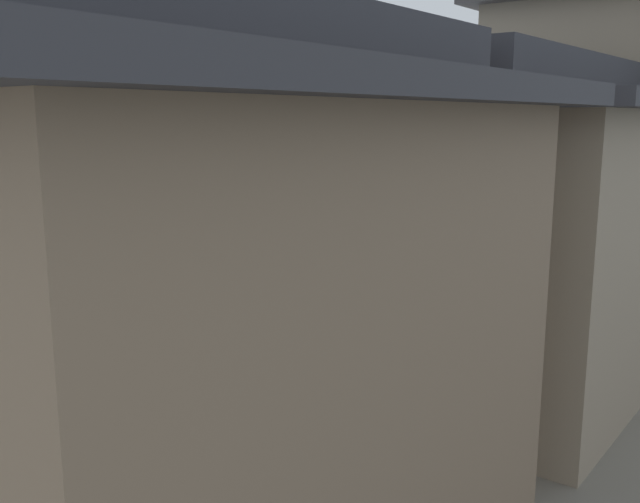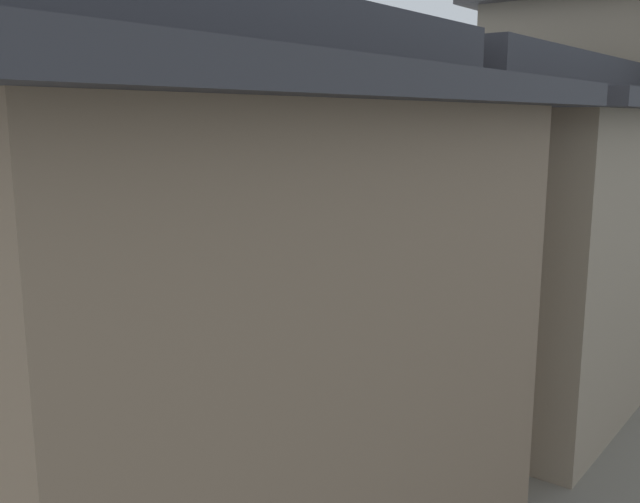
# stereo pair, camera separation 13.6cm
# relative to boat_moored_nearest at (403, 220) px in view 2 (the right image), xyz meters

# --- Properties ---
(boat_moored_nearest) EXTENTS (4.19, 1.62, 0.75)m
(boat_moored_nearest) POSITION_rel_boat_moored_nearest_xyz_m (0.00, 0.00, 0.00)
(boat_moored_nearest) COLOR #423328
(boat_moored_nearest) RESTS_ON ground
(boat_moored_third) EXTENTS (2.02, 5.87, 0.73)m
(boat_moored_third) POSITION_rel_boat_moored_nearest_xyz_m (9.36, -3.95, -0.04)
(boat_moored_third) COLOR #33281E
(boat_moored_third) RESTS_ON ground
(boat_moored_far) EXTENTS (4.58, 1.09, 0.40)m
(boat_moored_far) POSITION_rel_boat_moored_nearest_xyz_m (0.98, -9.71, -0.14)
(boat_moored_far) COLOR #232326
(boat_moored_far) RESTS_ON ground
(boat_midriver_drifting) EXTENTS (3.74, 4.07, 0.70)m
(boat_midriver_drifting) POSITION_rel_boat_moored_nearest_xyz_m (7.35, -14.61, -0.03)
(boat_midriver_drifting) COLOR #423328
(boat_midriver_drifting) RESTS_ON ground
(boat_midriver_upstream) EXTENTS (5.49, 3.56, 0.64)m
(boat_midriver_upstream) POSITION_rel_boat_moored_nearest_xyz_m (-2.87, -15.50, -0.07)
(boat_midriver_upstream) COLOR #232326
(boat_midriver_upstream) RESTS_ON ground
(boat_upstream_distant) EXTENTS (1.83, 4.57, 0.38)m
(boat_upstream_distant) POSITION_rel_boat_moored_nearest_xyz_m (9.00, 13.91, -0.14)
(boat_upstream_distant) COLOR #33281E
(boat_upstream_distant) RESTS_ON ground
(boat_crossing_west) EXTENTS (1.66, 3.78, 0.42)m
(boat_crossing_west) POSITION_rel_boat_moored_nearest_xyz_m (9.74, 8.32, -0.13)
(boat_crossing_west) COLOR #33281E
(boat_crossing_west) RESTS_ON ground
(house_waterfront_nearest) EXTENTS (6.35, 7.12, 6.14)m
(house_waterfront_nearest) POSITION_rel_boat_moored_nearest_xyz_m (14.96, -29.26, 3.64)
(house_waterfront_nearest) COLOR #75604C
(house_waterfront_nearest) RESTS_ON riverbank_right
(house_waterfront_second) EXTENTS (6.44, 7.59, 6.14)m
(house_waterfront_second) POSITION_rel_boat_moored_nearest_xyz_m (15.00, -21.36, 3.64)
(house_waterfront_second) COLOR gray
(house_waterfront_second) RESTS_ON riverbank_right
(house_waterfront_tall) EXTENTS (6.82, 5.52, 8.74)m
(house_waterfront_tall) POSITION_rel_boat_moored_nearest_xyz_m (15.19, -14.95, 4.96)
(house_waterfront_tall) COLOR #7F705B
(house_waterfront_tall) RESTS_ON riverbank_right
(mooring_post_dock_near) EXTENTS (0.20, 0.20, 0.97)m
(mooring_post_dock_near) POSITION_rel_boat_moored_nearest_xyz_m (11.59, -28.80, 1.13)
(mooring_post_dock_near) COLOR #473828
(mooring_post_dock_near) RESTS_ON riverbank_right
(mooring_post_dock_mid) EXTENTS (0.20, 0.20, 0.84)m
(mooring_post_dock_mid) POSITION_rel_boat_moored_nearest_xyz_m (11.59, -19.12, 1.06)
(mooring_post_dock_mid) COLOR #473828
(mooring_post_dock_mid) RESTS_ON riverbank_right
(stone_bridge) EXTENTS (24.34, 2.40, 5.07)m
(stone_bridge) POSITION_rel_boat_moored_nearest_xyz_m (3.42, 29.65, 3.03)
(stone_bridge) COLOR gray
(stone_bridge) RESTS_ON ground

